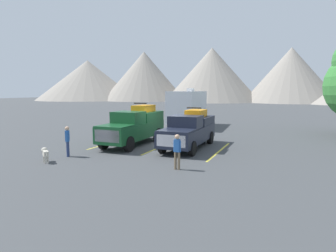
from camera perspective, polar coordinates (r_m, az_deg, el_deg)
The scene contains 11 objects.
ground_plane at distance 18.47m, azimuth -0.87°, elevation -3.94°, with size 240.00×240.00×0.00m, color #3F4244.
pickup_truck_a at distance 18.94m, azimuth -6.73°, elevation 0.10°, with size 2.10×5.86×2.72m.
pickup_truck_b at distance 17.80m, azimuth 4.35°, elevation -0.70°, with size 2.11×5.83×2.47m.
lot_stripe_a at distance 20.01m, azimuth -10.98°, elevation -3.20°, with size 0.12×5.50×0.01m, color gold.
lot_stripe_b at distance 18.20m, azimuth -1.26°, elevation -4.10°, with size 0.12×5.50×0.01m, color gold.
lot_stripe_c at distance 17.01m, azimuth 10.23°, elevation -5.00°, with size 0.12×5.50×0.01m, color gold.
camper_trailer_a at distance 28.01m, azimuth 3.98°, elevation 3.90°, with size 2.91×7.80×3.78m.
person_a at distance 16.20m, azimuth -19.49°, elevation -2.51°, with size 0.29×0.32×1.64m.
person_b at distance 12.77m, azimuth 1.85°, elevation -4.70°, with size 0.35×0.22×1.60m.
dog at distance 15.44m, azimuth -23.40°, elevation -4.90°, with size 0.75×0.59×0.72m.
mountain_ridge at distance 95.56m, azimuth 9.71°, elevation 9.46°, with size 149.11×42.27×17.64m.
Camera 1 is at (7.46, -16.52, 3.53)m, focal length 30.43 mm.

